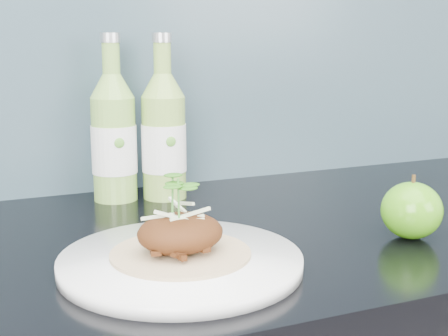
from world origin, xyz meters
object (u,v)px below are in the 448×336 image
(dinner_plate, at_px, (181,262))
(cider_bottle_left, at_px, (114,138))
(green_apple, at_px, (412,210))
(cider_bottle_right, at_px, (164,137))

(dinner_plate, height_order, cider_bottle_left, cider_bottle_left)
(green_apple, bearing_deg, cider_bottle_right, 125.04)
(green_apple, relative_size, cider_bottle_right, 0.32)
(cider_bottle_left, height_order, cider_bottle_right, same)
(cider_bottle_left, bearing_deg, green_apple, -45.97)
(green_apple, bearing_deg, cider_bottle_left, 131.51)
(dinner_plate, xyz_separation_m, green_apple, (0.32, -0.02, 0.03))
(cider_bottle_right, bearing_deg, cider_bottle_left, 149.16)
(dinner_plate, relative_size, cider_bottle_left, 1.34)
(cider_bottle_left, distance_m, cider_bottle_right, 0.08)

